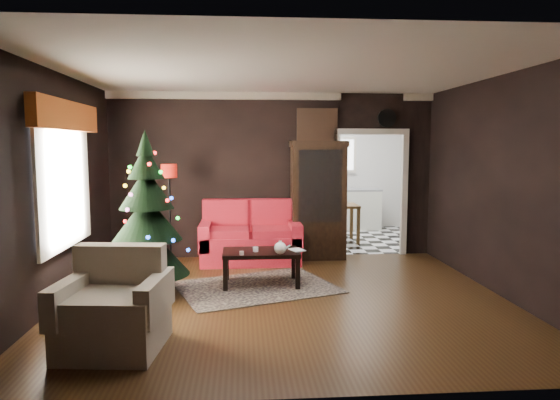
{
  "coord_description": "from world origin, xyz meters",
  "views": [
    {
      "loc": [
        -0.53,
        -6.12,
        1.91
      ],
      "look_at": [
        0.0,
        0.9,
        1.15
      ],
      "focal_mm": 32.35,
      "sensor_mm": 36.0,
      "label": 1
    }
  ],
  "objects": [
    {
      "name": "floor",
      "position": [
        0.0,
        0.0,
        0.0
      ],
      "size": [
        5.5,
        5.5,
        0.0
      ],
      "primitive_type": "plane",
      "color": "black",
      "rests_on": "ground"
    },
    {
      "name": "ceiling",
      "position": [
        0.0,
        0.0,
        2.8
      ],
      "size": [
        5.5,
        5.5,
        0.0
      ],
      "primitive_type": "plane",
      "rotation": [
        3.14,
        0.0,
        0.0
      ],
      "color": "white",
      "rests_on": "ground"
    },
    {
      "name": "wall_back",
      "position": [
        0.0,
        2.5,
        1.4
      ],
      "size": [
        5.5,
        0.0,
        5.5
      ],
      "primitive_type": "plane",
      "rotation": [
        1.57,
        0.0,
        0.0
      ],
      "color": "black",
      "rests_on": "ground"
    },
    {
      "name": "wall_front",
      "position": [
        0.0,
        -2.5,
        1.4
      ],
      "size": [
        5.5,
        0.0,
        5.5
      ],
      "primitive_type": "plane",
      "rotation": [
        -1.57,
        0.0,
        0.0
      ],
      "color": "black",
      "rests_on": "ground"
    },
    {
      "name": "wall_left",
      "position": [
        -2.75,
        0.0,
        1.4
      ],
      "size": [
        0.0,
        5.5,
        5.5
      ],
      "primitive_type": "plane",
      "rotation": [
        1.57,
        0.0,
        1.57
      ],
      "color": "black",
      "rests_on": "ground"
    },
    {
      "name": "wall_right",
      "position": [
        2.75,
        0.0,
        1.4
      ],
      "size": [
        0.0,
        5.5,
        5.5
      ],
      "primitive_type": "plane",
      "rotation": [
        1.57,
        0.0,
        -1.57
      ],
      "color": "black",
      "rests_on": "ground"
    },
    {
      "name": "doorway",
      "position": [
        1.7,
        2.5,
        1.05
      ],
      "size": [
        1.1,
        0.1,
        2.1
      ],
      "primitive_type": null,
      "color": "#EEE3CC",
      "rests_on": "ground"
    },
    {
      "name": "left_window",
      "position": [
        -2.71,
        0.2,
        1.45
      ],
      "size": [
        0.05,
        1.6,
        1.4
      ],
      "primitive_type": "cube",
      "color": "white",
      "rests_on": "wall_left"
    },
    {
      "name": "valance",
      "position": [
        -2.63,
        0.2,
        2.27
      ],
      "size": [
        0.12,
        2.1,
        0.35
      ],
      "primitive_type": "cube",
      "color": "#A2491A",
      "rests_on": "wall_left"
    },
    {
      "name": "kitchen_floor",
      "position": [
        1.7,
        4.0,
        0.0
      ],
      "size": [
        3.0,
        3.0,
        0.0
      ],
      "primitive_type": "plane",
      "color": "white",
      "rests_on": "ground"
    },
    {
      "name": "kitchen_window",
      "position": [
        1.7,
        5.45,
        1.7
      ],
      "size": [
        0.7,
        0.06,
        0.7
      ],
      "primitive_type": "cube",
      "color": "white",
      "rests_on": "ground"
    },
    {
      "name": "rug",
      "position": [
        -0.35,
        0.53,
        0.01
      ],
      "size": [
        2.4,
        2.07,
        0.01
      ],
      "primitive_type": "cube",
      "rotation": [
        0.0,
        0.0,
        0.35
      ],
      "color": "#2B2328",
      "rests_on": "ground"
    },
    {
      "name": "loveseat",
      "position": [
        -0.4,
        2.05,
        0.5
      ],
      "size": [
        1.7,
        0.9,
        1.0
      ],
      "primitive_type": null,
      "color": "maroon",
      "rests_on": "ground"
    },
    {
      "name": "curio_cabinet",
      "position": [
        0.75,
        2.27,
        0.95
      ],
      "size": [
        0.9,
        0.45,
        1.9
      ],
      "primitive_type": null,
      "color": "black",
      "rests_on": "ground"
    },
    {
      "name": "floor_lamp",
      "position": [
        -1.66,
        1.81,
        0.83
      ],
      "size": [
        0.35,
        0.35,
        1.59
      ],
      "primitive_type": null,
      "rotation": [
        0.0,
        0.0,
        -0.4
      ],
      "color": "black",
      "rests_on": "ground"
    },
    {
      "name": "christmas_tree",
      "position": [
        -1.73,
        0.29,
        1.05
      ],
      "size": [
        1.35,
        1.35,
        1.98
      ],
      "primitive_type": null,
      "rotation": [
        0.0,
        0.0,
        -0.39
      ],
      "color": "black",
      "rests_on": "ground"
    },
    {
      "name": "armchair",
      "position": [
        -1.74,
        -1.44,
        0.46
      ],
      "size": [
        1.02,
        1.02,
        0.95
      ],
      "primitive_type": null,
      "rotation": [
        0.0,
        0.0,
        -0.11
      ],
      "color": "gray",
      "rests_on": "ground"
    },
    {
      "name": "coffee_table",
      "position": [
        -0.28,
        0.66,
        0.25
      ],
      "size": [
        1.04,
        0.63,
        0.47
      ],
      "primitive_type": null,
      "rotation": [
        0.0,
        0.0,
        0.0
      ],
      "color": "black",
      "rests_on": "rug"
    },
    {
      "name": "teapot",
      "position": [
        -0.03,
        0.41,
        0.57
      ],
      "size": [
        0.21,
        0.21,
        0.18
      ],
      "primitive_type": null,
      "rotation": [
        0.0,
        0.0,
        0.14
      ],
      "color": "white",
      "rests_on": "coffee_table"
    },
    {
      "name": "cup_a",
      "position": [
        -0.35,
        0.61,
        0.51
      ],
      "size": [
        0.09,
        0.09,
        0.07
      ],
      "primitive_type": "cylinder",
      "rotation": [
        0.0,
        0.0,
        -0.27
      ],
      "color": "white",
      "rests_on": "coffee_table"
    },
    {
      "name": "cup_b",
      "position": [
        -0.54,
        0.41,
        0.51
      ],
      "size": [
        0.08,
        0.08,
        0.05
      ],
      "primitive_type": "cylinder",
      "rotation": [
        0.0,
        0.0,
        -0.3
      ],
      "color": "beige",
      "rests_on": "coffee_table"
    },
    {
      "name": "book",
      "position": [
        0.14,
        0.59,
        0.59
      ],
      "size": [
        0.16,
        0.08,
        0.23
      ],
      "primitive_type": "imported",
      "rotation": [
        0.0,
        0.0,
        0.36
      ],
      "color": "#9E7D60",
      "rests_on": "coffee_table"
    },
    {
      "name": "wall_clock",
      "position": [
        1.95,
        2.45,
        2.38
      ],
      "size": [
        0.32,
        0.32,
        0.06
      ],
      "primitive_type": "cylinder",
      "color": "silver",
      "rests_on": "wall_back"
    },
    {
      "name": "painting",
      "position": [
        0.75,
        2.46,
        2.25
      ],
      "size": [
        0.62,
        0.05,
        0.52
      ],
      "primitive_type": "cube",
      "color": "#A0743A",
      "rests_on": "wall_back"
    },
    {
      "name": "kitchen_counter",
      "position": [
        1.7,
        5.2,
        0.45
      ],
      "size": [
        1.8,
        0.6,
        0.9
      ],
      "primitive_type": "cube",
      "color": "white",
      "rests_on": "ground"
    },
    {
      "name": "kitchen_table",
      "position": [
        1.4,
        3.7,
        0.38
      ],
      "size": [
        0.7,
        0.7,
        0.75
      ],
      "primitive_type": null,
      "color": "brown",
      "rests_on": "ground"
    }
  ]
}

